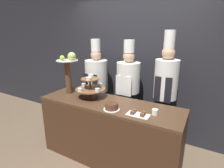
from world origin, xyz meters
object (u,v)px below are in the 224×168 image
tiered_stand (90,87)px  chef_left (97,84)px  cup_white (155,112)px  cake_square_tray (138,114)px  fruit_pedestal (68,68)px  chef_center_left (128,88)px  chef_center_right (165,90)px  cake_round (112,107)px

tiered_stand → chef_left: 0.66m
cup_white → chef_left: size_ratio=0.04×
tiered_stand → cake_square_tray: bearing=-13.8°
tiered_stand → cake_square_tray: size_ratio=1.65×
fruit_pedestal → chef_center_left: bearing=36.0°
cake_square_tray → chef_center_left: bearing=121.9°
cake_square_tray → chef_left: bearing=145.3°
chef_left → chef_center_right: 1.27m
tiered_stand → chef_center_left: size_ratio=0.25×
chef_left → cake_round: bearing=-46.0°
cake_round → chef_center_left: chef_center_left is taller
fruit_pedestal → cake_square_tray: size_ratio=2.44×
fruit_pedestal → cake_square_tray: (1.28, -0.22, -0.41)m
cup_white → chef_center_left: 0.95m
cake_round → cup_white: 0.54m
cake_round → cup_white: (0.53, 0.12, -0.01)m
tiered_stand → chef_left: bearing=116.0°
tiered_stand → fruit_pedestal: (-0.42, 0.01, 0.26)m
chef_left → chef_center_left: size_ratio=1.00×
cake_round → chef_center_left: (-0.13, 0.81, 0.01)m
chef_center_right → tiered_stand: bearing=-149.7°
cake_round → chef_left: size_ratio=0.12×
tiered_stand → chef_center_right: 1.14m
chef_left → tiered_stand: bearing=-64.0°
cup_white → tiered_stand: bearing=174.2°
cup_white → chef_center_right: 0.69m
cup_white → chef_center_left: (-0.66, 0.68, 0.01)m
tiered_stand → fruit_pedestal: bearing=179.2°
fruit_pedestal → cup_white: bearing=-4.4°
cake_round → cake_square_tray: 0.36m
chef_left → chef_center_right: size_ratio=0.93×
fruit_pedestal → chef_left: chef_left is taller
cake_round → cake_square_tray: size_ratio=0.77×
tiered_stand → chef_center_right: chef_center_right is taller
cake_square_tray → chef_center_right: bearing=80.6°
cake_square_tray → cake_round: bearing=-177.0°
cake_round → cake_square_tray: cake_round is taller
tiered_stand → cake_square_tray: (0.86, -0.21, -0.15)m
tiered_stand → chef_center_left: chef_center_left is taller
cake_round → chef_left: chef_left is taller
tiered_stand → chef_center_left: bearing=57.6°
cake_round → chef_center_left: 0.82m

